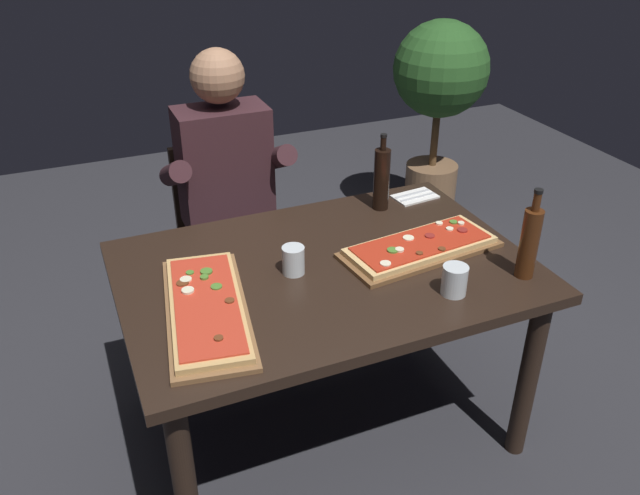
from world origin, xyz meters
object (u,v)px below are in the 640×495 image
Objects in this scene: pizza_rectangular_front at (420,247)px; diner_chair at (225,230)px; tumbler_near_camera at (293,262)px; potted_plant_corner at (439,94)px; dining_table at (326,290)px; seated_diner at (229,190)px; tumbler_far_side at (455,280)px; wine_bottle_dark at (529,242)px; oil_bottle_amber at (382,178)px; pizza_rectangular_left at (206,308)px.

diner_chair is (-0.49, 0.89, -0.27)m from pizza_rectangular_front.
diner_chair reaches higher than tumbler_near_camera.
dining_table is at bearing -133.34° from potted_plant_corner.
dining_table is 0.75m from seated_diner.
diner_chair is (-0.45, 1.17, -0.30)m from tumbler_far_side.
potted_plant_corner reaches higher than tumbler_far_side.
potted_plant_corner is (0.96, 1.43, 0.05)m from pizza_rectangular_front.
dining_table is at bearing 152.30° from wine_bottle_dark.
pizza_rectangular_left is at bearing -152.06° from oil_bottle_amber.
oil_bottle_amber is 3.20× the size of tumbler_near_camera.
diner_chair is at bearing 118.58° from pizza_rectangular_front.
seated_diner reaches higher than dining_table.
diner_chair is 0.28m from seated_diner.
wine_bottle_dark is 0.68m from oil_bottle_amber.
pizza_rectangular_left is 0.76× the size of diner_chair.
tumbler_far_side is 1.14m from seated_diner.
tumbler_near_camera is 0.07× the size of seated_diner.
seated_diner is (0.31, 0.84, -0.02)m from pizza_rectangular_left.
tumbler_far_side is 0.08× the size of seated_diner.
wine_bottle_dark reaches higher than tumbler_far_side.
seated_diner reaches higher than wine_bottle_dark.
tumbler_far_side reaches higher than pizza_rectangular_left.
dining_table is 1.05× the size of seated_diner.
dining_table is 1.14× the size of potted_plant_corner.
tumbler_near_camera is at bearing -146.97° from oil_bottle_amber.
diner_chair is at bearing 91.34° from tumbler_near_camera.
wine_bottle_dark is 1.28m from seated_diner.
dining_table is 14.01× the size of tumbler_far_side.
pizza_rectangular_left is 0.54× the size of potted_plant_corner.
potted_plant_corner is (1.43, 1.39, 0.03)m from tumbler_near_camera.
pizza_rectangular_front is 1.92× the size of oil_bottle_amber.
pizza_rectangular_front and pizza_rectangular_left have the same top height.
tumbler_near_camera is 0.11× the size of diner_chair.
pizza_rectangular_front is (0.35, -0.04, 0.12)m from dining_table.
wine_bottle_dark is at bearing -48.52° from pizza_rectangular_front.
pizza_rectangular_front is at bearing 4.95° from pizza_rectangular_left.
pizza_rectangular_left is 0.79m from tumbler_far_side.
potted_plant_corner is (0.93, 1.06, -0.06)m from oil_bottle_amber.
dining_table is at bearing -81.03° from diner_chair.
tumbler_far_side is (0.76, -0.20, 0.03)m from pizza_rectangular_left.
oil_bottle_amber reaches higher than tumbler_near_camera.
wine_bottle_dark reaches higher than pizza_rectangular_left.
dining_table is 0.47m from tumbler_far_side.
wine_bottle_dark is at bearing -27.70° from dining_table.
potted_plant_corner is at bearing 67.05° from wine_bottle_dark.
seated_diner is at bearing 124.82° from wine_bottle_dark.
pizza_rectangular_left is at bearing -110.23° from seated_diner.
pizza_rectangular_left is (-0.80, -0.07, -0.00)m from pizza_rectangular_front.
dining_table is at bearing 135.43° from tumbler_far_side.
oil_bottle_amber is (-0.21, 0.64, -0.00)m from wine_bottle_dark.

